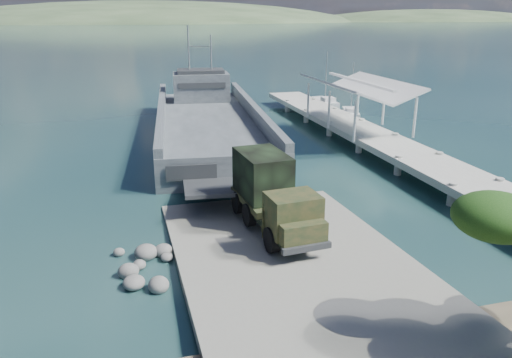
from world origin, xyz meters
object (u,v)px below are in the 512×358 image
object	(u,v)px
sailboat_near	(351,113)
sailboat_far	(325,103)
landing_craft	(209,128)
soldier	(266,228)
pier	(362,125)
military_truck	(272,194)

from	to	relation	value
sailboat_near	sailboat_far	size ratio (longest dim) A/B	0.90
landing_craft	soldier	world-z (taller)	landing_craft
pier	sailboat_far	bearing A→B (deg)	76.96
sailboat_near	sailboat_far	distance (m)	6.78
military_truck	sailboat_far	xyz separation A→B (m)	(17.07, 33.71, -1.88)
military_truck	sailboat_near	xyz separation A→B (m)	(17.22, 26.93, -1.91)
military_truck	pier	bearing A→B (deg)	46.24
pier	military_truck	bearing A→B (deg)	-129.10
landing_craft	sailboat_near	distance (m)	17.45
landing_craft	military_truck	distance (m)	21.62
military_truck	sailboat_near	bearing A→B (deg)	52.75
landing_craft	soldier	distance (m)	23.57
pier	sailboat_far	xyz separation A→B (m)	(4.11, 17.77, -1.25)
soldier	sailboat_far	world-z (taller)	sailboat_far
soldier	sailboat_near	size ratio (longest dim) A/B	0.27
soldier	sailboat_far	bearing A→B (deg)	34.94
pier	landing_craft	bearing A→B (deg)	155.49
military_truck	sailboat_far	size ratio (longest dim) A/B	1.16
pier	sailboat_near	bearing A→B (deg)	68.81
pier	landing_craft	world-z (taller)	landing_craft
landing_craft	soldier	size ratio (longest dim) A/B	21.42
soldier	sailboat_far	size ratio (longest dim) A/B	0.25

